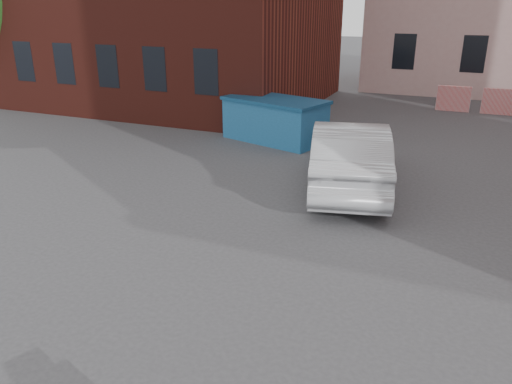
% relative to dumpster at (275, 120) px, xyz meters
% --- Properties ---
extents(ground, '(120.00, 120.00, 0.00)m').
position_rel_dumpster_xyz_m(ground, '(2.48, -7.84, -0.68)').
color(ground, '#38383A').
rests_on(ground, ground).
extents(far_building, '(6.00, 6.00, 8.00)m').
position_rel_dumpster_xyz_m(far_building, '(-17.52, 14.16, 3.32)').
color(far_building, maroon).
rests_on(far_building, ground).
extents(barriers, '(4.70, 0.18, 1.00)m').
position_rel_dumpster_xyz_m(barriers, '(6.68, 7.16, -0.18)').
color(barriers, red).
rests_on(barriers, ground).
extents(dumpster, '(3.54, 2.51, 1.34)m').
position_rel_dumpster_xyz_m(dumpster, '(0.00, 0.00, 0.00)').
color(dumpster, '#2167A0').
rests_on(dumpster, ground).
extents(silver_car, '(2.80, 5.08, 1.59)m').
position_rel_dumpster_xyz_m(silver_car, '(3.16, -3.32, 0.12)').
color(silver_car, '#BABDC2').
rests_on(silver_car, ground).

